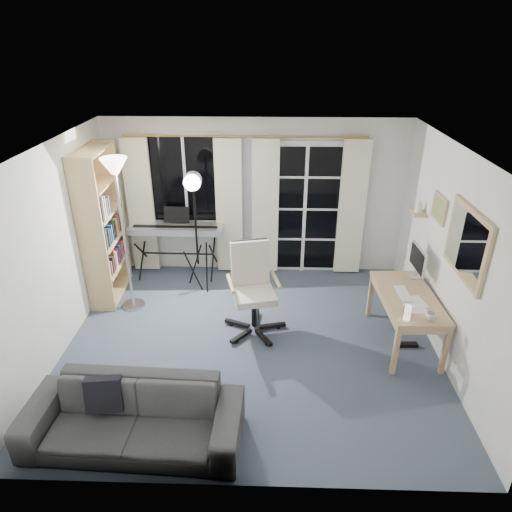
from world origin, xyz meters
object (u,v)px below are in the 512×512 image
Objects in this scene: studio_light at (193,196)px; office_chair at (252,280)px; keyboard_piano at (176,230)px; monitor at (418,260)px; bookshelf at (100,230)px; desk at (408,302)px; mug at (431,315)px; torchiere_lamp at (118,190)px; sofa at (132,409)px.

studio_light is 1.45m from office_chair.
keyboard_piano is 2.98× the size of monitor.
desk is (4.01, -1.04, -0.44)m from bookshelf.
studio_light is 3.35m from mug.
torchiere_lamp is 1.66× the size of desk.
office_chair is (2.13, -0.74, -0.34)m from bookshelf.
studio_light reaches higher than keyboard_piano.
keyboard_piano is 0.71× the size of sofa.
torchiere_lamp is 3.81m from desk.
studio_light is (1.31, 0.14, 0.46)m from bookshelf.
studio_light reaches higher than sofa.
torchiere_lamp is at bearing 161.74° from mug.
sofa reaches higher than mug.
mug is (-0.10, -0.95, -0.20)m from monitor.
studio_light is (0.37, -0.44, 0.70)m from keyboard_piano.
studio_light is (0.87, 0.47, -0.22)m from torchiere_lamp.
mug is (3.67, -1.21, -0.98)m from torchiere_lamp.
keyboard_piano is 1.13× the size of desk.
torchiere_lamp is 3.85m from monitor.
bookshelf is 1.16× the size of studio_light.
sofa is at bearing -97.60° from studio_light.
bookshelf is 1.85× the size of office_chair.
studio_light reaches higher than office_chair.
torchiere_lamp is 1.05× the size of sofa.
studio_light is at bearing 153.87° from desk.
bookshelf is 4.16m from desk.
bookshelf reaches higher than studio_light.
torchiere_lamp is 19.31× the size of mug.
torchiere_lamp is 1.01m from studio_light.
office_chair is 2.42× the size of monitor.
monitor is 3.77m from sofa.
office_chair reaches higher than desk.
monitor is (0.20, 0.45, 0.33)m from desk.
monitor reaches higher than sofa.
torchiere_lamp is at bearing 108.35° from sofa.
office_chair is at bearing 64.36° from sofa.
torchiere_lamp is at bearing 152.67° from office_chair.
bookshelf is at bearing 159.49° from mug.
sofa is (-3.00, -1.13, -0.33)m from mug.
monitor is at bearing 63.79° from desk.
torchiere_lamp is 1.38m from keyboard_piano.
torchiere_lamp is 2.02m from office_chair.
office_chair is at bearing 158.15° from mug.
keyboard_piano is at bearing 146.31° from mug.
torchiere_lamp is 2.76m from sofa.
torchiere_lamp is 1.47× the size of keyboard_piano.
studio_light is at bearing 149.08° from mug.
sofa is at bearing -153.25° from desk.
sofa reaches higher than desk.
office_chair reaches higher than mug.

